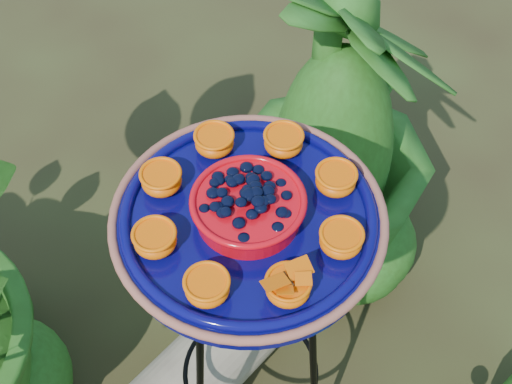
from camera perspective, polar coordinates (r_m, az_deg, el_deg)
The scene contains 4 objects.
tripod_stand at distance 1.35m, azimuth -0.49°, elevation -10.62°, with size 0.37×0.37×0.79m.
feeder_dish at distance 1.06m, azimuth -0.61°, elevation -2.01°, with size 0.52×0.52×0.09m.
driftwood_log at distance 1.75m, azimuth -3.30°, elevation -12.92°, with size 0.19×0.19×0.56m, color tan.
shrub_back_right at distance 1.69m, azimuth 6.32°, elevation 4.66°, with size 0.50×0.50×0.89m, color #254F15.
Camera 1 is at (-0.27, -0.40, 1.68)m, focal length 50.00 mm.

